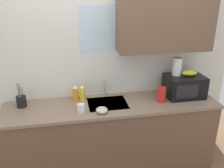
% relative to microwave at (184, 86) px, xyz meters
% --- Properties ---
extents(kitchen_wall_assembly, '(3.31, 0.42, 2.50)m').
position_rel_microwave_xyz_m(kitchen_wall_assembly, '(-0.80, 0.26, 0.33)').
color(kitchen_wall_assembly, silver).
rests_on(kitchen_wall_assembly, ground).
extents(counter_unit, '(2.54, 0.63, 0.90)m').
position_rel_microwave_xyz_m(counter_unit, '(-0.93, -0.05, -0.58)').
color(counter_unit, brown).
rests_on(counter_unit, ground).
extents(sink_faucet, '(0.03, 0.03, 0.21)m').
position_rel_microwave_xyz_m(sink_faucet, '(-0.98, 0.19, -0.03)').
color(sink_faucet, '#B2B5BA').
rests_on(sink_faucet, counter_unit).
extents(microwave, '(0.46, 0.35, 0.27)m').
position_rel_microwave_xyz_m(microwave, '(0.00, 0.00, 0.00)').
color(microwave, black).
rests_on(microwave, counter_unit).
extents(banana_bunch, '(0.20, 0.11, 0.07)m').
position_rel_microwave_xyz_m(banana_bunch, '(0.05, 0.00, 0.17)').
color(banana_bunch, gold).
rests_on(banana_bunch, microwave).
extents(paper_towel_roll, '(0.11, 0.11, 0.22)m').
position_rel_microwave_xyz_m(paper_towel_roll, '(-0.10, 0.05, 0.24)').
color(paper_towel_roll, white).
rests_on(paper_towel_roll, microwave).
extents(dish_soap_bottle_yellow, '(0.06, 0.06, 0.20)m').
position_rel_microwave_xyz_m(dish_soap_bottle_yellow, '(-1.26, 0.12, -0.04)').
color(dish_soap_bottle_yellow, yellow).
rests_on(dish_soap_bottle_yellow, counter_unit).
extents(dish_soap_bottle_orange, '(0.07, 0.07, 0.20)m').
position_rel_microwave_xyz_m(dish_soap_bottle_orange, '(-1.35, 0.13, -0.04)').
color(dish_soap_bottle_orange, orange).
rests_on(dish_soap_bottle_orange, counter_unit).
extents(cereal_canister, '(0.10, 0.10, 0.18)m').
position_rel_microwave_xyz_m(cereal_canister, '(-0.34, -0.10, -0.04)').
color(cereal_canister, red).
rests_on(cereal_canister, counter_unit).
extents(mug_white, '(0.08, 0.08, 0.09)m').
position_rel_microwave_xyz_m(mug_white, '(-1.30, -0.19, -0.09)').
color(mug_white, white).
rests_on(mug_white, counter_unit).
extents(utensil_crock, '(0.11, 0.11, 0.29)m').
position_rel_microwave_xyz_m(utensil_crock, '(-1.97, 0.07, -0.06)').
color(utensil_crock, black).
rests_on(utensil_crock, counter_unit).
extents(small_bowl, '(0.13, 0.13, 0.06)m').
position_rel_microwave_xyz_m(small_bowl, '(-1.08, -0.25, -0.10)').
color(small_bowl, beige).
rests_on(small_bowl, counter_unit).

